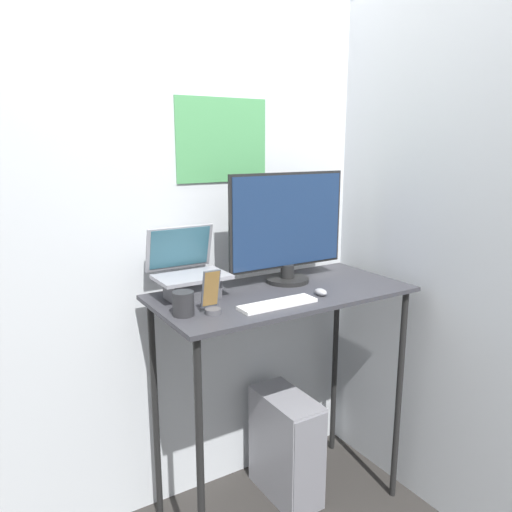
# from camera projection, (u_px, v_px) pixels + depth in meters

# --- Properties ---
(wall_back) EXTENTS (6.00, 0.06, 2.60)m
(wall_back) POSITION_uv_depth(u_px,v_px,m) (241.00, 240.00, 2.54)
(wall_back) COLOR silver
(wall_back) RESTS_ON ground_plane
(wall_side_right) EXTENTS (0.05, 6.00, 2.60)m
(wall_side_right) POSITION_uv_depth(u_px,v_px,m) (436.00, 249.00, 2.33)
(wall_side_right) COLOR silver
(wall_side_right) RESTS_ON ground_plane
(desk) EXTENTS (1.17, 0.57, 1.13)m
(desk) POSITION_uv_depth(u_px,v_px,m) (282.00, 321.00, 2.30)
(desk) COLOR #333338
(desk) RESTS_ON ground_plane
(laptop) EXTENTS (0.31, 0.26, 0.30)m
(laptop) POSITION_uv_depth(u_px,v_px,m) (190.00, 278.00, 2.16)
(laptop) COLOR #4C4C51
(laptop) RESTS_ON desk
(monitor) EXTENTS (0.63, 0.21, 0.52)m
(monitor) POSITION_uv_depth(u_px,v_px,m) (288.00, 230.00, 2.37)
(monitor) COLOR black
(monitor) RESTS_ON desk
(keyboard) EXTENTS (0.34, 0.09, 0.02)m
(keyboard) POSITION_uv_depth(u_px,v_px,m) (278.00, 304.00, 2.06)
(keyboard) COLOR white
(keyboard) RESTS_ON desk
(mouse) EXTENTS (0.04, 0.07, 0.03)m
(mouse) POSITION_uv_depth(u_px,v_px,m) (321.00, 292.00, 2.20)
(mouse) COLOR #99999E
(mouse) RESTS_ON desk
(cell_phone) EXTENTS (0.07, 0.07, 0.18)m
(cell_phone) POSITION_uv_depth(u_px,v_px,m) (212.00, 298.00, 1.96)
(cell_phone) COLOR #4C4C51
(cell_phone) RESTS_ON desk
(computer_tower) EXTENTS (0.20, 0.41, 0.55)m
(computer_tower) POSITION_uv_depth(u_px,v_px,m) (286.00, 446.00, 2.54)
(computer_tower) COLOR gray
(computer_tower) RESTS_ON ground_plane
(mug) EXTENTS (0.08, 0.08, 0.10)m
(mug) POSITION_uv_depth(u_px,v_px,m) (183.00, 304.00, 1.93)
(mug) COLOR #262628
(mug) RESTS_ON desk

